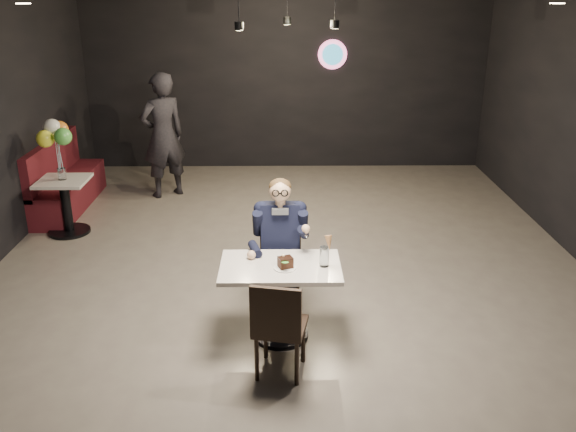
{
  "coord_description": "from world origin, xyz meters",
  "views": [
    {
      "loc": [
        -0.09,
        -6.3,
        3.15
      ],
      "look_at": [
        -0.02,
        -0.69,
        1.0
      ],
      "focal_mm": 38.0,
      "sensor_mm": 36.0,
      "label": 1
    }
  ],
  "objects_px": {
    "passerby": "(163,136)",
    "booth_bench": "(67,175)",
    "chair_far": "(280,267)",
    "side_table": "(66,205)",
    "balloon_vase": "(62,174)",
    "main_table": "(281,301)",
    "sundae_glass": "(324,257)",
    "chair_near": "(280,325)",
    "seated_man": "(280,244)"
  },
  "relations": [
    {
      "from": "chair_far",
      "to": "balloon_vase",
      "type": "height_order",
      "value": "chair_far"
    },
    {
      "from": "main_table",
      "to": "side_table",
      "type": "relative_size",
      "value": 1.4
    },
    {
      "from": "chair_far",
      "to": "seated_man",
      "type": "bearing_deg",
      "value": 0.0
    },
    {
      "from": "chair_far",
      "to": "seated_man",
      "type": "distance_m",
      "value": 0.26
    },
    {
      "from": "chair_near",
      "to": "sundae_glass",
      "type": "xyz_separation_m",
      "value": [
        0.4,
        0.53,
        0.38
      ]
    },
    {
      "from": "main_table",
      "to": "seated_man",
      "type": "distance_m",
      "value": 0.65
    },
    {
      "from": "balloon_vase",
      "to": "passerby",
      "type": "relative_size",
      "value": 0.08
    },
    {
      "from": "side_table",
      "to": "balloon_vase",
      "type": "bearing_deg",
      "value": 0.0
    },
    {
      "from": "seated_man",
      "to": "sundae_glass",
      "type": "height_order",
      "value": "seated_man"
    },
    {
      "from": "chair_far",
      "to": "chair_near",
      "type": "relative_size",
      "value": 1.0
    },
    {
      "from": "passerby",
      "to": "seated_man",
      "type": "bearing_deg",
      "value": 82.68
    },
    {
      "from": "sundae_glass",
      "to": "passerby",
      "type": "xyz_separation_m",
      "value": [
        -2.2,
        4.18,
        0.12
      ]
    },
    {
      "from": "main_table",
      "to": "passerby",
      "type": "bearing_deg",
      "value": 113.42
    },
    {
      "from": "chair_near",
      "to": "balloon_vase",
      "type": "bearing_deg",
      "value": 143.09
    },
    {
      "from": "main_table",
      "to": "passerby",
      "type": "relative_size",
      "value": 0.57
    },
    {
      "from": "main_table",
      "to": "sundae_glass",
      "type": "bearing_deg",
      "value": -3.3
    },
    {
      "from": "main_table",
      "to": "balloon_vase",
      "type": "bearing_deg",
      "value": 137.48
    },
    {
      "from": "chair_near",
      "to": "side_table",
      "type": "xyz_separation_m",
      "value": [
        -2.85,
        3.16,
        -0.07
      ]
    },
    {
      "from": "booth_bench",
      "to": "balloon_vase",
      "type": "relative_size",
      "value": 13.24
    },
    {
      "from": "seated_man",
      "to": "passerby",
      "type": "xyz_separation_m",
      "value": [
        -1.8,
        3.61,
        0.24
      ]
    },
    {
      "from": "chair_near",
      "to": "seated_man",
      "type": "bearing_deg",
      "value": 101.1
    },
    {
      "from": "chair_far",
      "to": "balloon_vase",
      "type": "relative_size",
      "value": 5.98
    },
    {
      "from": "sundae_glass",
      "to": "booth_bench",
      "type": "height_order",
      "value": "booth_bench"
    },
    {
      "from": "chair_near",
      "to": "balloon_vase",
      "type": "height_order",
      "value": "chair_near"
    },
    {
      "from": "main_table",
      "to": "balloon_vase",
      "type": "distance_m",
      "value": 3.89
    },
    {
      "from": "booth_bench",
      "to": "passerby",
      "type": "height_order",
      "value": "passerby"
    },
    {
      "from": "seated_man",
      "to": "sundae_glass",
      "type": "bearing_deg",
      "value": -55.26
    },
    {
      "from": "sundae_glass",
      "to": "booth_bench",
      "type": "distance_m",
      "value": 5.09
    },
    {
      "from": "chair_far",
      "to": "balloon_vase",
      "type": "xyz_separation_m",
      "value": [
        -2.85,
        2.06,
        0.37
      ]
    },
    {
      "from": "main_table",
      "to": "seated_man",
      "type": "relative_size",
      "value": 0.76
    },
    {
      "from": "side_table",
      "to": "balloon_vase",
      "type": "xyz_separation_m",
      "value": [
        0.0,
        0.0,
        0.44
      ]
    },
    {
      "from": "passerby",
      "to": "main_table",
      "type": "bearing_deg",
      "value": 79.57
    },
    {
      "from": "chair_far",
      "to": "chair_near",
      "type": "distance_m",
      "value": 1.1
    },
    {
      "from": "sundae_glass",
      "to": "main_table",
      "type": "bearing_deg",
      "value": 176.7
    },
    {
      "from": "chair_near",
      "to": "sundae_glass",
      "type": "height_order",
      "value": "sundae_glass"
    },
    {
      "from": "main_table",
      "to": "chair_far",
      "type": "distance_m",
      "value": 0.56
    },
    {
      "from": "seated_man",
      "to": "sundae_glass",
      "type": "distance_m",
      "value": 0.71
    },
    {
      "from": "seated_man",
      "to": "chair_near",
      "type": "bearing_deg",
      "value": -90.0
    },
    {
      "from": "chair_far",
      "to": "sundae_glass",
      "type": "distance_m",
      "value": 0.8
    },
    {
      "from": "passerby",
      "to": "sundae_glass",
      "type": "bearing_deg",
      "value": 83.89
    },
    {
      "from": "chair_near",
      "to": "side_table",
      "type": "relative_size",
      "value": 1.17
    },
    {
      "from": "sundae_glass",
      "to": "balloon_vase",
      "type": "height_order",
      "value": "sundae_glass"
    },
    {
      "from": "passerby",
      "to": "booth_bench",
      "type": "bearing_deg",
      "value": -11.88
    },
    {
      "from": "sundae_glass",
      "to": "balloon_vase",
      "type": "distance_m",
      "value": 4.18
    },
    {
      "from": "passerby",
      "to": "chair_near",
      "type": "bearing_deg",
      "value": 77.08
    },
    {
      "from": "chair_near",
      "to": "seated_man",
      "type": "relative_size",
      "value": 0.64
    },
    {
      "from": "side_table",
      "to": "passerby",
      "type": "height_order",
      "value": "passerby"
    },
    {
      "from": "chair_far",
      "to": "passerby",
      "type": "distance_m",
      "value": 4.06
    },
    {
      "from": "seated_man",
      "to": "balloon_vase",
      "type": "distance_m",
      "value": 3.52
    },
    {
      "from": "side_table",
      "to": "balloon_vase",
      "type": "height_order",
      "value": "balloon_vase"
    }
  ]
}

